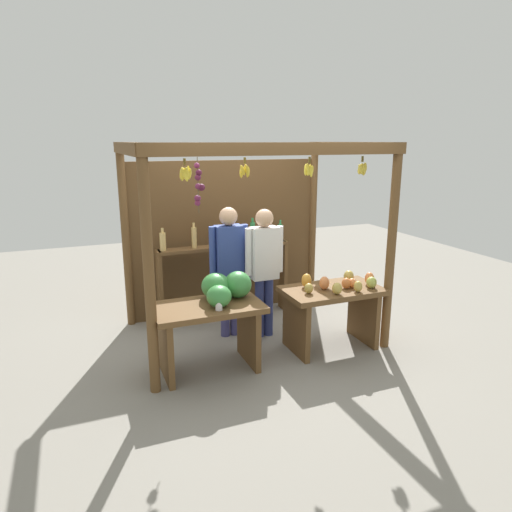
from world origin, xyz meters
TOP-DOWN VIEW (x-y plane):
  - ground_plane at (0.00, 0.00)m, footprint 12.00×12.00m
  - market_stall at (-0.00, 0.40)m, footprint 2.78×1.91m
  - fruit_counter_left at (-0.64, -0.64)m, footprint 1.12×0.64m
  - fruit_counter_right at (0.75, -0.68)m, footprint 1.12×0.64m
  - bottle_shelf_unit at (-0.12, 0.67)m, footprint 1.78×0.22m
  - vendor_man at (-0.24, 0.08)m, footprint 0.48×0.22m
  - vendor_woman at (0.14, -0.09)m, footprint 0.48×0.21m

SIDE VIEW (x-z plane):
  - ground_plane at x=0.00m, z-range 0.00..0.00m
  - fruit_counter_right at x=0.75m, z-range 0.11..0.98m
  - fruit_counter_left at x=-0.64m, z-range 0.15..1.15m
  - bottle_shelf_unit at x=-0.12m, z-range 0.10..1.44m
  - vendor_woman at x=0.14m, z-range 0.15..1.72m
  - vendor_man at x=-0.24m, z-range 0.16..1.75m
  - market_stall at x=0.00m, z-range 0.20..2.52m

